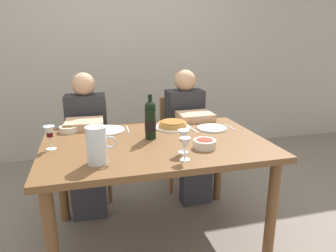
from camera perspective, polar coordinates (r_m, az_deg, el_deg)
ground_plane at (r=2.45m, az=-2.13°, el=-19.85°), size 8.00×8.00×0.00m
back_wall at (r=3.86m, az=-8.91°, el=15.36°), size 8.00×0.10×2.80m
dining_table at (r=2.13m, az=-2.31°, el=-5.19°), size 1.50×1.00×0.76m
wine_bottle at (r=2.12m, az=-3.30°, el=1.13°), size 0.08×0.08×0.31m
water_pitcher at (r=1.75m, az=-13.06°, el=-3.88°), size 0.17×0.12×0.21m
baked_tart at (r=2.40m, az=0.86°, el=0.29°), size 0.28×0.28×0.06m
salad_bowl at (r=1.98m, az=6.81°, el=-3.15°), size 0.15×0.15×0.06m
olive_bowl at (r=2.41m, az=-17.95°, el=-0.44°), size 0.14×0.14×0.05m
wine_glass_left_diner at (r=1.76m, az=3.20°, el=-3.43°), size 0.07×0.07×0.14m
wine_glass_right_diner at (r=1.87m, az=2.86°, el=-2.05°), size 0.07×0.07×0.14m
wine_glass_centre at (r=2.05m, az=-21.13°, el=-1.18°), size 0.07×0.07×0.15m
dinner_plate_left_setting at (r=2.37m, az=-11.09°, el=-0.78°), size 0.26×0.26×0.01m
dinner_plate_right_setting at (r=2.40m, az=8.16°, el=-0.39°), size 0.23×0.23×0.01m
fork_left_setting at (r=2.36m, az=-14.71°, el=-1.12°), size 0.02×0.16×0.00m
knife_left_setting at (r=2.38m, az=-7.48°, el=-0.59°), size 0.02×0.18×0.00m
knife_right_setting at (r=2.46m, az=11.38°, el=-0.21°), size 0.02×0.18×0.00m
spoon_right_setting at (r=2.35m, az=4.79°, el=-0.75°), size 0.03×0.16×0.00m
chair_left at (r=2.96m, az=-14.50°, el=-3.01°), size 0.42×0.42×0.87m
diner_left at (r=2.70m, az=-14.82°, el=-2.23°), size 0.35×0.52×1.16m
chair_right at (r=3.09m, az=2.28°, el=-1.68°), size 0.41×0.41×0.87m
diner_right at (r=2.84m, az=3.78°, el=-0.78°), size 0.34×0.51×1.16m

